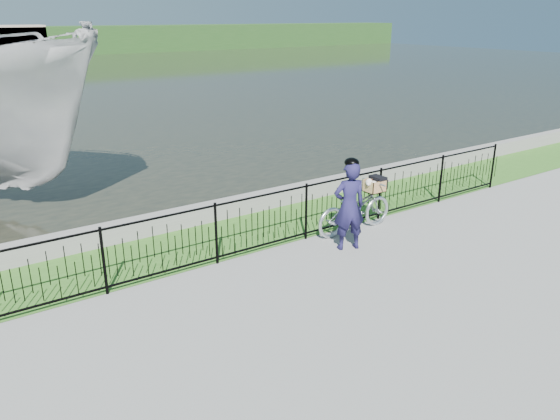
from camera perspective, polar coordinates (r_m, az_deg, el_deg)
ground at (r=9.23m, az=3.79°, el=-7.54°), size 120.00×120.00×0.00m
grass_strip at (r=11.18m, az=-4.51°, el=-2.49°), size 60.00×2.00×0.01m
quay_wall at (r=11.93m, az=-6.97°, el=-0.11°), size 60.00×0.30×0.40m
fence at (r=10.18m, az=-1.73°, el=-1.27°), size 14.00×0.06×1.15m
far_building_right at (r=65.88m, az=-26.01°, el=15.57°), size 6.00×3.00×3.20m
bicycle_rig at (r=11.23m, az=7.86°, el=0.23°), size 1.89×0.66×1.09m
cyclist at (r=10.25m, az=7.24°, el=0.52°), size 0.72×0.59×1.77m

